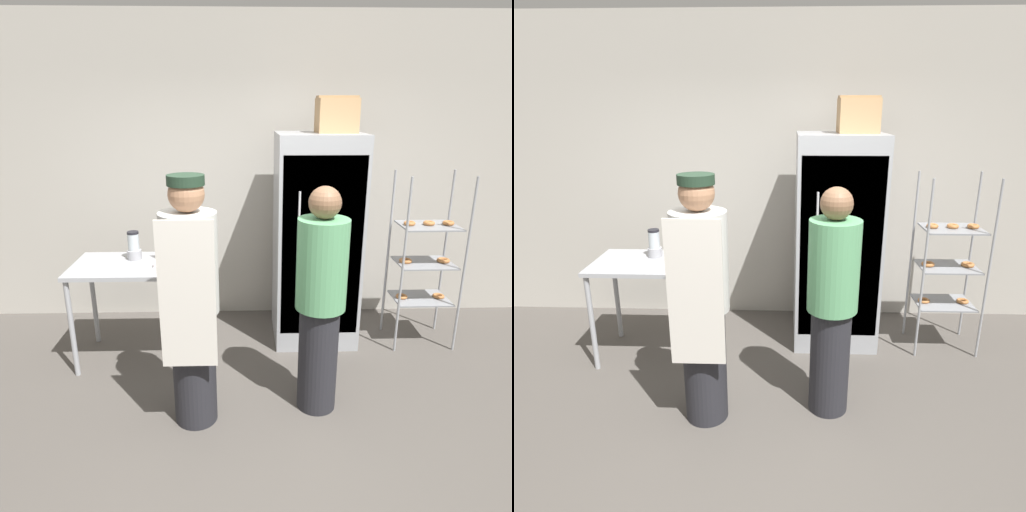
{
  "view_description": "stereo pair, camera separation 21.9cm",
  "coord_description": "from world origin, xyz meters",
  "views": [
    {
      "loc": [
        -0.13,
        -2.48,
        2.19
      ],
      "look_at": [
        -0.03,
        0.76,
        1.11
      ],
      "focal_mm": 32.0,
      "sensor_mm": 36.0,
      "label": 1
    },
    {
      "loc": [
        0.09,
        -2.48,
        2.19
      ],
      "look_at": [
        -0.03,
        0.76,
        1.11
      ],
      "focal_mm": 32.0,
      "sensor_mm": 36.0,
      "label": 2
    }
  ],
  "objects": [
    {
      "name": "ground_plane",
      "position": [
        0.0,
        0.0,
        0.0
      ],
      "size": [
        14.0,
        14.0,
        0.0
      ],
      "primitive_type": "plane",
      "color": "#4C4742"
    },
    {
      "name": "prep_counter",
      "position": [
        -1.06,
        1.24,
        0.79
      ],
      "size": [
        1.06,
        0.67,
        0.9
      ],
      "color": "#9EA0A5",
      "rests_on": "ground_plane"
    },
    {
      "name": "refrigerator",
      "position": [
        0.56,
        1.61,
        0.98
      ],
      "size": [
        0.76,
        0.73,
        1.96
      ],
      "color": "#9EA0A5",
      "rests_on": "ground_plane"
    },
    {
      "name": "donut_box",
      "position": [
        -0.74,
        1.24,
        0.94
      ],
      "size": [
        0.27,
        0.22,
        0.26
      ],
      "color": "silver",
      "rests_on": "prep_counter"
    },
    {
      "name": "person_customer",
      "position": [
        0.42,
        0.48,
        0.86
      ],
      "size": [
        0.36,
        0.36,
        1.69
      ],
      "color": "#232328",
      "rests_on": "ground_plane"
    },
    {
      "name": "back_wall",
      "position": [
        0.0,
        2.24,
        1.52
      ],
      "size": [
        6.4,
        0.12,
        3.05
      ],
      "primitive_type": "cube",
      "color": "#ADA89E",
      "rests_on": "ground_plane"
    },
    {
      "name": "blender_pitcher",
      "position": [
        -1.08,
        1.37,
        1.01
      ],
      "size": [
        0.13,
        0.13,
        0.25
      ],
      "color": "#99999E",
      "rests_on": "prep_counter"
    },
    {
      "name": "baking_rack",
      "position": [
        1.56,
        1.48,
        0.81
      ],
      "size": [
        0.58,
        0.45,
        1.63
      ],
      "color": "#93969B",
      "rests_on": "ground_plane"
    },
    {
      "name": "person_baker",
      "position": [
        -0.48,
        0.35,
        0.93
      ],
      "size": [
        0.38,
        0.4,
        1.78
      ],
      "color": "#232328",
      "rests_on": "ground_plane"
    },
    {
      "name": "cardboard_storage_box",
      "position": [
        0.69,
        1.62,
        2.11
      ],
      "size": [
        0.35,
        0.31,
        0.31
      ],
      "color": "tan",
      "rests_on": "refrigerator"
    }
  ]
}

